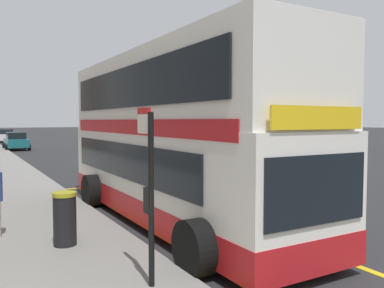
% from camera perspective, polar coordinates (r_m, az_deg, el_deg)
% --- Properties ---
extents(ground_plane, '(260.00, 260.00, 0.00)m').
position_cam_1_polar(ground_plane, '(34.71, -17.74, -1.20)').
color(ground_plane, '#28282B').
extents(double_decker_bus, '(3.15, 10.12, 4.40)m').
position_cam_1_polar(double_decker_bus, '(10.51, -3.04, 0.03)').
color(double_decker_bus, white).
rests_on(double_decker_bus, ground).
extents(bus_bay_markings, '(3.08, 13.35, 0.01)m').
position_cam_1_polar(bus_bay_markings, '(10.62, -2.43, -11.18)').
color(bus_bay_markings, gold).
rests_on(bus_bay_markings, ground).
extents(bus_stop_sign, '(0.09, 0.51, 2.73)m').
position_cam_1_polar(bus_stop_sign, '(6.12, -6.19, -5.39)').
color(bus_stop_sign, black).
rests_on(bus_stop_sign, pavement_near).
extents(parked_car_white_far, '(2.09, 4.20, 1.62)m').
position_cam_1_polar(parked_car_white_far, '(35.93, -10.73, 0.33)').
color(parked_car_white_far, silver).
rests_on(parked_car_white_far, ground).
extents(parked_car_white_kerbside, '(2.09, 4.20, 1.62)m').
position_cam_1_polar(parked_car_white_kerbside, '(54.19, -25.20, 1.08)').
color(parked_car_white_kerbside, silver).
rests_on(parked_car_white_kerbside, ground).
extents(parked_car_teal_across, '(2.09, 4.20, 1.62)m').
position_cam_1_polar(parked_car_teal_across, '(39.52, -23.93, 0.37)').
color(parked_car_teal_across, '#196066').
rests_on(parked_car_teal_across, ground).
extents(litter_bin, '(0.48, 0.48, 1.09)m').
position_cam_1_polar(litter_bin, '(8.60, -17.80, -10.15)').
color(litter_bin, black).
rests_on(litter_bin, pavement_near).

